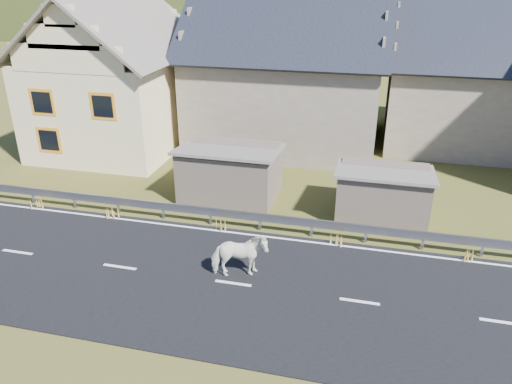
# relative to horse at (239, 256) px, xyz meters

# --- Properties ---
(ground) EXTENTS (160.00, 160.00, 0.00)m
(ground) POSITION_rel_horse_xyz_m (-0.08, -0.46, -0.80)
(ground) COLOR #363E13
(ground) RESTS_ON ground
(road) EXTENTS (60.00, 7.00, 0.04)m
(road) POSITION_rel_horse_xyz_m (-0.08, -0.46, -0.78)
(road) COLOR black
(road) RESTS_ON ground
(lane_markings) EXTENTS (60.00, 6.60, 0.01)m
(lane_markings) POSITION_rel_horse_xyz_m (-0.08, -0.46, -0.76)
(lane_markings) COLOR silver
(lane_markings) RESTS_ON road
(guardrail) EXTENTS (28.10, 0.09, 0.75)m
(guardrail) POSITION_rel_horse_xyz_m (-0.08, 3.22, -0.24)
(guardrail) COLOR #93969B
(guardrail) RESTS_ON ground
(shed_left) EXTENTS (4.30, 3.30, 2.40)m
(shed_left) POSITION_rel_horse_xyz_m (-2.08, 6.04, 0.30)
(shed_left) COLOR #6D5E50
(shed_left) RESTS_ON ground
(shed_right) EXTENTS (3.80, 2.90, 2.20)m
(shed_right) POSITION_rel_horse_xyz_m (4.42, 5.54, 0.20)
(shed_right) COLOR #6D5E50
(shed_right) RESTS_ON ground
(house_cream) EXTENTS (7.80, 9.80, 8.30)m
(house_cream) POSITION_rel_horse_xyz_m (-10.09, 11.53, 3.55)
(house_cream) COLOR beige
(house_cream) RESTS_ON ground
(house_stone_a) EXTENTS (10.80, 9.80, 8.90)m
(house_stone_a) POSITION_rel_horse_xyz_m (-1.08, 14.54, 3.83)
(house_stone_a) COLOR gray
(house_stone_a) RESTS_ON ground
(house_stone_b) EXTENTS (9.80, 8.80, 8.10)m
(house_stone_b) POSITION_rel_horse_xyz_m (8.92, 16.54, 3.43)
(house_stone_b) COLOR gray
(house_stone_b) RESTS_ON ground
(mountain) EXTENTS (440.00, 280.00, 260.00)m
(mountain) POSITION_rel_horse_xyz_m (4.92, 179.54, -20.80)
(mountain) COLOR #2A3A17
(mountain) RESTS_ON ground
(horse) EXTENTS (1.38, 1.98, 1.53)m
(horse) POSITION_rel_horse_xyz_m (0.00, 0.00, 0.00)
(horse) COLOR white
(horse) RESTS_ON road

